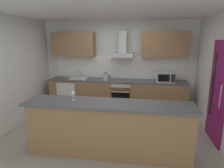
% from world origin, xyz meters
% --- Properties ---
extents(ground, '(5.49, 4.68, 0.02)m').
position_xyz_m(ground, '(0.00, 0.00, -0.01)').
color(ground, gray).
extents(ceiling, '(5.49, 4.68, 0.02)m').
position_xyz_m(ceiling, '(0.00, 0.00, 2.61)').
color(ceiling, white).
extents(wall_back, '(5.49, 0.12, 2.60)m').
position_xyz_m(wall_back, '(0.00, 1.90, 1.30)').
color(wall_back, silver).
rests_on(wall_back, ground).
extents(wall_left, '(0.12, 4.68, 2.60)m').
position_xyz_m(wall_left, '(-2.30, 0.00, 1.30)').
color(wall_left, silver).
rests_on(wall_left, ground).
extents(wall_right, '(0.12, 4.68, 2.60)m').
position_xyz_m(wall_right, '(2.30, 0.00, 1.30)').
color(wall_right, silver).
rests_on(wall_right, ground).
extents(backsplash_tile, '(3.82, 0.02, 0.66)m').
position_xyz_m(backsplash_tile, '(0.00, 1.83, 1.23)').
color(backsplash_tile, white).
extents(counter_back, '(3.95, 0.60, 0.90)m').
position_xyz_m(counter_back, '(0.00, 1.52, 0.45)').
color(counter_back, olive).
rests_on(counter_back, ground).
extents(counter_island, '(2.98, 0.64, 0.98)m').
position_xyz_m(counter_island, '(0.17, -0.81, 0.50)').
color(counter_island, olive).
rests_on(counter_island, ground).
extents(upper_cabinets, '(3.90, 0.32, 0.70)m').
position_xyz_m(upper_cabinets, '(0.00, 1.67, 1.91)').
color(upper_cabinets, olive).
extents(side_door, '(0.08, 0.85, 2.05)m').
position_xyz_m(side_door, '(2.23, 0.03, 1.03)').
color(side_door, '#7A1456').
rests_on(side_door, ground).
extents(oven, '(0.60, 0.62, 0.80)m').
position_xyz_m(oven, '(0.16, 1.50, 0.46)').
color(oven, slate).
rests_on(oven, ground).
extents(refrigerator, '(0.58, 0.60, 0.85)m').
position_xyz_m(refrigerator, '(-1.45, 1.49, 0.43)').
color(refrigerator, white).
rests_on(refrigerator, ground).
extents(microwave, '(0.50, 0.38, 0.30)m').
position_xyz_m(microwave, '(1.37, 1.47, 1.05)').
color(microwave, '#B7BABC').
rests_on(microwave, counter_back).
extents(sink, '(0.50, 0.40, 0.26)m').
position_xyz_m(sink, '(-1.12, 1.51, 0.93)').
color(sink, silver).
rests_on(sink, counter_back).
extents(kettle, '(0.29, 0.15, 0.24)m').
position_xyz_m(kettle, '(-0.31, 1.46, 1.01)').
color(kettle, '#B7BABC').
rests_on(kettle, counter_back).
extents(range_hood, '(0.62, 0.45, 0.72)m').
position_xyz_m(range_hood, '(0.16, 1.63, 1.79)').
color(range_hood, '#B7BABC').
extents(wine_glass, '(0.08, 0.08, 0.18)m').
position_xyz_m(wine_glass, '(-0.48, -0.77, 1.11)').
color(wine_glass, silver).
rests_on(wine_glass, counter_island).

